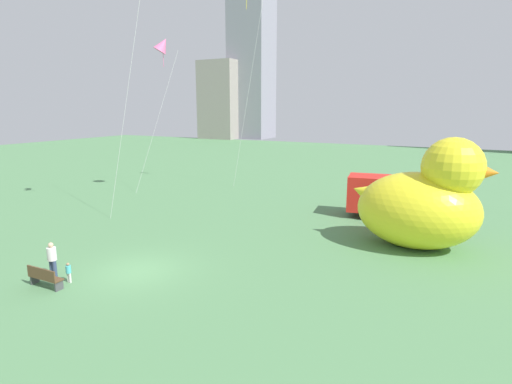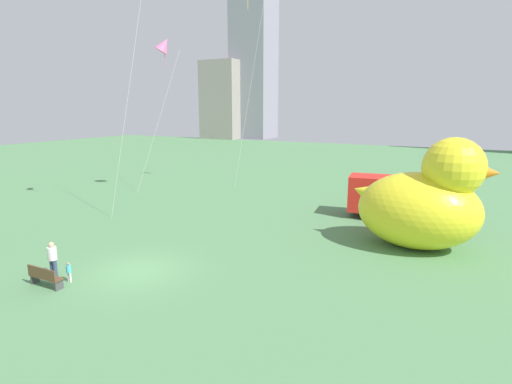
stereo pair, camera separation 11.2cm
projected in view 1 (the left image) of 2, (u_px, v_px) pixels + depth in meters
ground_plane at (138, 271)px, 18.68m from camera, size 140.00×140.00×0.00m
park_bench at (44, 277)px, 16.91m from camera, size 1.68×0.47×0.90m
person_adult at (52, 258)px, 17.89m from camera, size 0.39×0.39×1.61m
person_child at (69, 272)px, 17.40m from camera, size 0.22×0.22×0.90m
giant_inflatable_duck at (423, 202)px, 21.37m from camera, size 7.21×4.63×5.98m
box_truck at (394, 197)px, 27.31m from camera, size 6.75×3.25×2.85m
city_skyline at (328, 72)px, 85.91m from camera, size 75.55×15.80×40.14m
kite_yellow at (247, 2)px, 34.06m from camera, size 2.64×2.01×17.83m
kite_pink at (163, 45)px, 32.41m from camera, size 4.00×3.95×13.08m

